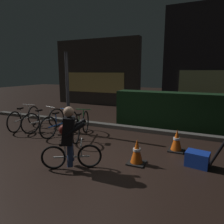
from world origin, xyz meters
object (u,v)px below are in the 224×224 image
Objects in this scene: street_post at (68,93)px; traffic_cone_far at (177,141)px; parked_bike_center_left at (60,123)px; parked_bike_center_right at (81,126)px; parked_bike_leftmost at (25,118)px; traffic_cone_near at (137,152)px; blue_crate at (197,159)px; parked_bike_left_mid at (44,120)px; cyclist at (70,138)px; closed_umbrella at (216,155)px.

street_post is 3.46m from traffic_cone_far.
parked_bike_center_right is (0.75, -0.01, 0.02)m from parked_bike_center_left.
parked_bike_leftmost reaches higher than traffic_cone_far.
street_post is at bearing 175.88° from traffic_cone_far.
parked_bike_leftmost is at bearing 71.29° from parked_bike_center_right.
blue_crate is at bearing 19.12° from traffic_cone_near.
cyclist is (2.35, -1.84, 0.29)m from parked_bike_left_mid.
street_post reaches higher than blue_crate.
cyclist reaches higher than closed_umbrella.
traffic_cone_near is (1.99, -0.97, -0.11)m from parked_bike_center_right.
parked_bike_left_mid is 0.96× the size of parked_bike_center_right.
parked_bike_center_right is 2.21m from traffic_cone_near.
street_post reaches higher than closed_umbrella.
blue_crate is at bearing -53.36° from traffic_cone_far.
parked_bike_center_left is 3.04× the size of traffic_cone_far.
closed_umbrella is at bearing -120.57° from parked_bike_center_right.
parked_bike_left_mid is 3.62× the size of blue_crate.
street_post is 1.55× the size of parked_bike_left_mid.
cyclist is at bearing -115.38° from closed_umbrella.
street_post is 4.58× the size of traffic_cone_far.
parked_bike_center_left is at bearing -145.04° from closed_umbrella.
parked_bike_center_right is (1.51, -0.15, 0.02)m from parked_bike_left_mid.
traffic_cone_far is (3.39, 0.08, -0.08)m from parked_bike_center_left.
parked_bike_leftmost is at bearing 173.37° from blue_crate.
street_post reaches higher than traffic_cone_near.
traffic_cone_far is 1.22× the size of blue_crate.
traffic_cone_near is at bearing -26.11° from street_post.
closed_umbrella is (1.47, 0.15, 0.14)m from traffic_cone_near.
parked_bike_center_right reaches higher than parked_bike_left_mid.
parked_bike_leftmost reaches higher than parked_bike_center_left.
traffic_cone_far is (4.93, 0.03, -0.09)m from parked_bike_leftmost.
closed_umbrella reaches higher than traffic_cone_near.
traffic_cone_near is (2.65, -1.30, -0.98)m from street_post.
parked_bike_center_right is 1.96× the size of closed_umbrella.
traffic_cone_far is at bearing -105.24° from parked_bike_center_right.
parked_bike_left_mid is at bearing 179.25° from traffic_cone_far.
street_post reaches higher than parked_bike_center_left.
parked_bike_leftmost is at bearing 166.42° from traffic_cone_near.
parked_bike_leftmost is 4.39m from traffic_cone_near.
blue_crate is at bearing -117.51° from parked_bike_center_right.
parked_bike_center_right is 3.20m from blue_crate.
street_post is at bearing -65.13° from parked_bike_left_mid.
parked_bike_left_mid is 3.67m from traffic_cone_near.
parked_bike_center_left reaches higher than traffic_cone_near.
parked_bike_center_right is at bearing 153.96° from traffic_cone_near.
street_post is 1.48× the size of parked_bike_leftmost.
cyclist is at bearing -115.44° from parked_bike_left_mid.
parked_bike_center_left is (-0.08, -0.32, -0.89)m from street_post.
closed_umbrella is (4.96, -0.97, 0.05)m from parked_bike_left_mid.
parked_bike_center_right is at bearing 86.62° from cyclist.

